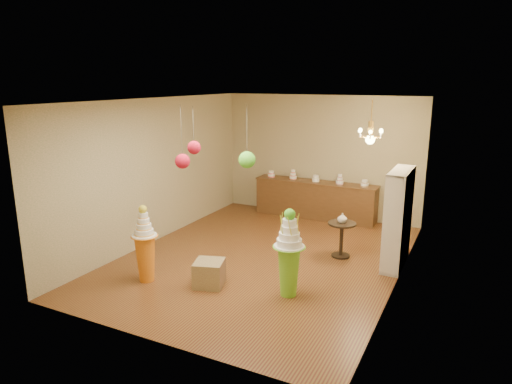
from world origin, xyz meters
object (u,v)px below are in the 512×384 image
at_px(pedestal_orange, 145,251).
at_px(sideboard, 315,199).
at_px(round_table, 342,235).
at_px(pedestal_green, 289,259).

height_order(pedestal_orange, sideboard, pedestal_orange).
height_order(pedestal_orange, round_table, pedestal_orange).
relative_size(sideboard, round_table, 4.38).
height_order(pedestal_green, pedestal_orange, pedestal_green).
bearing_deg(pedestal_green, round_table, 81.71).
height_order(pedestal_green, round_table, pedestal_green).
bearing_deg(pedestal_orange, sideboard, 74.25).
xyz_separation_m(pedestal_green, sideboard, (-1.03, 4.20, -0.14)).
distance_m(pedestal_orange, sideboard, 4.97).
bearing_deg(sideboard, round_table, -59.43).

